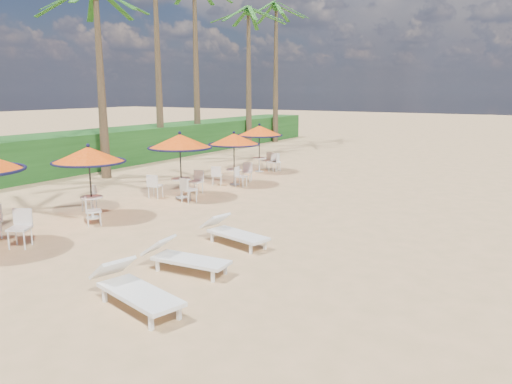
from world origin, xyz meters
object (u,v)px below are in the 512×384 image
at_px(station_4, 261,136).
at_px(lounger_near, 133,287).
at_px(lounger_far, 232,231).
at_px(station_1, 89,162).
at_px(station_3, 234,146).
at_px(lounger_mid, 183,257).
at_px(station_2, 180,149).

distance_m(station_4, lounger_near, 15.54).
height_order(station_4, lounger_far, station_4).
relative_size(station_1, station_3, 1.03).
bearing_deg(station_4, station_1, -89.33).
xyz_separation_m(lounger_mid, lounger_far, (-0.19, 2.18, -0.00)).
height_order(lounger_near, lounger_far, lounger_near).
distance_m(station_3, lounger_far, 8.21).
bearing_deg(lounger_mid, station_4, 108.94).
distance_m(station_2, station_3, 3.14).
xyz_separation_m(station_1, station_3, (0.67, 6.82, -0.13)).
height_order(station_3, lounger_near, station_3).
relative_size(station_1, lounger_near, 0.99).
xyz_separation_m(station_1, station_4, (-0.12, 10.34, -0.06)).
xyz_separation_m(station_4, lounger_far, (5.26, -10.29, -1.35)).
bearing_deg(lounger_mid, lounger_far, 90.28).
distance_m(station_3, station_4, 3.61).
bearing_deg(lounger_mid, station_1, 153.56).
bearing_deg(lounger_far, lounger_near, -69.53).
bearing_deg(station_1, lounger_near, -34.95).
relative_size(lounger_mid, lounger_far, 0.99).
bearing_deg(lounger_near, station_1, 159.17).
bearing_deg(station_3, lounger_near, -64.99).
bearing_deg(lounger_far, lounger_mid, -72.69).
height_order(lounger_mid, lounger_far, lounger_mid).
bearing_deg(station_4, lounger_far, -62.91).
relative_size(station_3, lounger_far, 1.08).
bearing_deg(lounger_far, station_1, -167.05).
relative_size(station_3, station_4, 0.97).
bearing_deg(station_1, station_4, 90.67).
xyz_separation_m(station_3, station_4, (-0.79, 3.52, 0.06)).
bearing_deg(lounger_mid, station_3, 112.82).
height_order(station_2, lounger_near, station_2).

